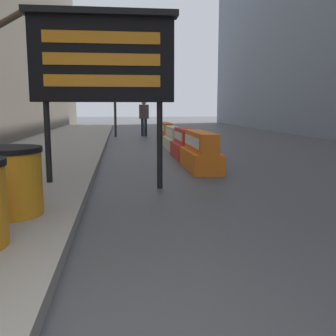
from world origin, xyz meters
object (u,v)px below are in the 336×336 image
jersey_barrier_cream (174,139)px  jersey_barrier_red_striped (185,145)px  jersey_barrier_orange_far (166,134)px  traffic_cone_near (216,145)px  jersey_barrier_orange_near (200,153)px  traffic_light_near_curb (114,71)px  barrel_drum_back (7,181)px  pedestrian_worker (144,115)px  message_board (103,59)px

jersey_barrier_cream → jersey_barrier_red_striped: bearing=-90.0°
jersey_barrier_orange_far → traffic_cone_near: 4.84m
jersey_barrier_red_striped → jersey_barrier_orange_far: bearing=90.0°
jersey_barrier_red_striped → jersey_barrier_cream: size_ratio=0.81×
jersey_barrier_orange_near → traffic_light_near_curb: 10.93m
barrel_drum_back → pedestrian_worker: bearing=80.4°
barrel_drum_back → pedestrian_worker: (2.52, 14.84, 0.50)m
barrel_drum_back → message_board: message_board is taller
jersey_barrier_orange_far → pedestrian_worker: 4.12m
message_board → traffic_cone_near: (2.94, 4.03, -1.84)m
pedestrian_worker → jersey_barrier_red_striped: bearing=-85.1°
traffic_cone_near → message_board: bearing=-126.1°
jersey_barrier_orange_near → traffic_cone_near: (0.86, 1.98, -0.02)m
barrel_drum_back → jersey_barrier_cream: barrel_drum_back is taller
barrel_drum_back → message_board: bearing=62.4°
traffic_light_near_curb → pedestrian_worker: (1.40, 0.37, -2.07)m
jersey_barrier_cream → pedestrian_worker: 6.29m
traffic_light_near_curb → pedestrian_worker: bearing=14.8°
jersey_barrier_orange_near → pedestrian_worker: size_ratio=1.16×
jersey_barrier_cream → message_board: bearing=-107.5°
barrel_drum_back → traffic_light_near_curb: size_ratio=0.19×
message_board → jersey_barrier_red_striped: 4.99m
message_board → jersey_barrier_orange_far: message_board is taller
jersey_barrier_orange_far → traffic_cone_near: jersey_barrier_orange_far is taller
jersey_barrier_cream → traffic_cone_near: size_ratio=2.88×
barrel_drum_back → jersey_barrier_red_striped: 6.94m
message_board → pedestrian_worker: bearing=83.5°
message_board → jersey_barrier_orange_near: size_ratio=1.43×
traffic_cone_near → jersey_barrier_orange_far: bearing=100.2°
barrel_drum_back → message_board: size_ratio=0.28×
jersey_barrier_cream → traffic_light_near_curb: size_ratio=0.49×
traffic_cone_near → barrel_drum_back: bearing=-123.4°
barrel_drum_back → jersey_barrier_orange_far: barrel_drum_back is taller
jersey_barrier_cream → traffic_light_near_curb: 6.79m
jersey_barrier_orange_far → message_board: bearing=-103.3°
message_board → traffic_light_near_curb: size_ratio=0.68×
jersey_barrier_cream → jersey_barrier_orange_far: bearing=90.0°
message_board → pedestrian_worker: (1.45, 12.80, -1.14)m
jersey_barrier_orange_near → pedestrian_worker: pedestrian_worker is taller
jersey_barrier_orange_near → traffic_light_near_curb: bearing=101.1°
jersey_barrier_orange_near → jersey_barrier_cream: 4.54m
jersey_barrier_red_striped → traffic_light_near_curb: size_ratio=0.40×
jersey_barrier_orange_far → pedestrian_worker: (-0.63, 4.01, 0.70)m
jersey_barrier_orange_near → jersey_barrier_cream: size_ratio=0.97×
jersey_barrier_red_striped → jersey_barrier_orange_near: bearing=-90.0°
jersey_barrier_cream → jersey_barrier_orange_far: 2.21m
traffic_cone_near → traffic_light_near_curb: traffic_light_near_curb is taller
barrel_drum_back → jersey_barrier_cream: size_ratio=0.39×
jersey_barrier_cream → barrel_drum_back: bearing=-110.0°
barrel_drum_back → traffic_cone_near: size_ratio=1.13×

